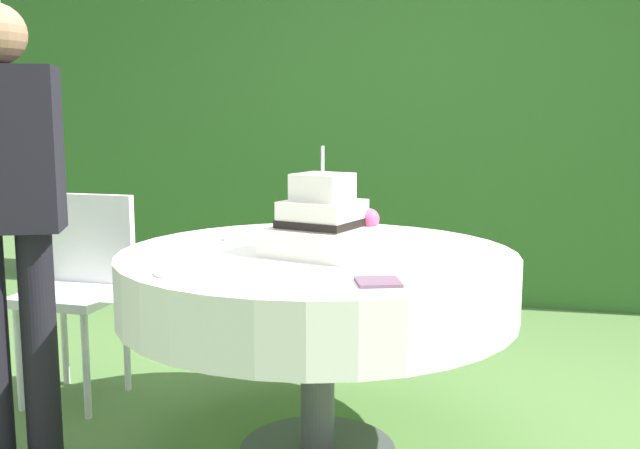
% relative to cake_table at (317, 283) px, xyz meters
% --- Properties ---
extents(foliage_hedge, '(5.88, 0.67, 2.55)m').
position_rel_cake_table_xyz_m(foliage_hedge, '(0.00, 2.65, 0.63)').
color(foliage_hedge, '#336628').
rests_on(foliage_hedge, ground_plane).
extents(cake_table, '(1.41, 1.41, 0.76)m').
position_rel_cake_table_xyz_m(cake_table, '(0.00, 0.00, 0.00)').
color(cake_table, '#4C4C51').
rests_on(cake_table, ground_plane).
extents(wedding_cake, '(0.41, 0.41, 0.38)m').
position_rel_cake_table_xyz_m(wedding_cake, '(0.03, -0.04, 0.22)').
color(wedding_cake, white).
rests_on(wedding_cake, cake_table).
extents(serving_plate_near, '(0.15, 0.15, 0.01)m').
position_rel_cake_table_xyz_m(serving_plate_near, '(-0.35, 0.17, 0.12)').
color(serving_plate_near, white).
rests_on(serving_plate_near, cake_table).
extents(serving_plate_far, '(0.14, 0.14, 0.01)m').
position_rel_cake_table_xyz_m(serving_plate_far, '(-0.32, -0.46, 0.12)').
color(serving_plate_far, white).
rests_on(serving_plate_far, cake_table).
extents(serving_plate_left, '(0.14, 0.14, 0.01)m').
position_rel_cake_table_xyz_m(serving_plate_left, '(-0.16, 0.28, 0.12)').
color(serving_plate_left, white).
rests_on(serving_plate_left, cake_table).
extents(napkin_stack, '(0.16, 0.16, 0.01)m').
position_rel_cake_table_xyz_m(napkin_stack, '(0.29, -0.45, 0.12)').
color(napkin_stack, '#6B4C60').
rests_on(napkin_stack, cake_table).
extents(garden_chair, '(0.41, 0.41, 0.89)m').
position_rel_cake_table_xyz_m(garden_chair, '(-1.15, 0.32, -0.10)').
color(garden_chair, white).
rests_on(garden_chair, ground_plane).
extents(standing_person, '(0.41, 0.33, 1.60)m').
position_rel_cake_table_xyz_m(standing_person, '(-0.99, -0.36, 0.29)').
color(standing_person, black).
rests_on(standing_person, ground_plane).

